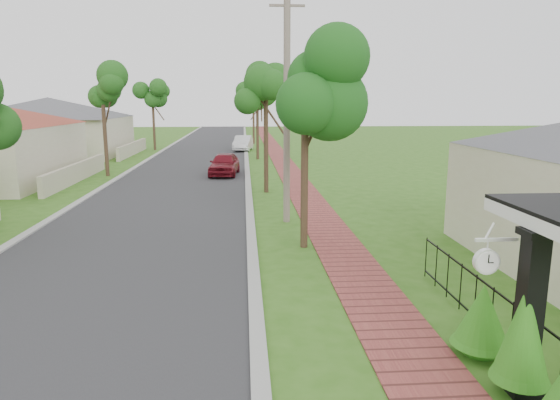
{
  "coord_description": "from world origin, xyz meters",
  "views": [
    {
      "loc": [
        0.44,
        -7.5,
        4.27
      ],
      "look_at": [
        1.46,
        6.47,
        1.5
      ],
      "focal_mm": 32.0,
      "sensor_mm": 36.0,
      "label": 1
    }
  ],
  "objects_px": {
    "parked_car_white": "(243,143)",
    "utility_pole": "(287,110)",
    "parked_car_red": "(224,164)",
    "near_tree": "(305,88)",
    "porch_post": "(528,322)",
    "station_clock": "(487,260)"
  },
  "relations": [
    {
      "from": "parked_car_red",
      "to": "parked_car_white",
      "type": "distance_m",
      "value": 14.9
    },
    {
      "from": "parked_car_red",
      "to": "utility_pole",
      "type": "height_order",
      "value": "utility_pole"
    },
    {
      "from": "porch_post",
      "to": "near_tree",
      "type": "relative_size",
      "value": 0.43
    },
    {
      "from": "porch_post",
      "to": "near_tree",
      "type": "bearing_deg",
      "value": 106.83
    },
    {
      "from": "parked_car_white",
      "to": "utility_pole",
      "type": "xyz_separation_m",
      "value": [
        1.56,
        -26.65,
        3.32
      ]
    },
    {
      "from": "parked_car_white",
      "to": "station_clock",
      "type": "relative_size",
      "value": 6.03
    },
    {
      "from": "near_tree",
      "to": "station_clock",
      "type": "bearing_deg",
      "value": -75.82
    },
    {
      "from": "utility_pole",
      "to": "station_clock",
      "type": "height_order",
      "value": "utility_pole"
    },
    {
      "from": "utility_pole",
      "to": "parked_car_red",
      "type": "bearing_deg",
      "value": 102.69
    },
    {
      "from": "near_tree",
      "to": "parked_car_red",
      "type": "bearing_deg",
      "value": 100.91
    },
    {
      "from": "parked_car_red",
      "to": "utility_pole",
      "type": "bearing_deg",
      "value": -71.73
    },
    {
      "from": "porch_post",
      "to": "station_clock",
      "type": "bearing_deg",
      "value": 140.74
    },
    {
      "from": "station_clock",
      "to": "porch_post",
      "type": "bearing_deg",
      "value": -39.26
    },
    {
      "from": "parked_car_red",
      "to": "near_tree",
      "type": "xyz_separation_m",
      "value": [
        2.9,
        -15.02,
        3.98
      ]
    },
    {
      "from": "parked_car_red",
      "to": "utility_pole",
      "type": "distance_m",
      "value": 12.53
    },
    {
      "from": "parked_car_red",
      "to": "near_tree",
      "type": "relative_size",
      "value": 0.66
    },
    {
      "from": "near_tree",
      "to": "utility_pole",
      "type": "relative_size",
      "value": 0.74
    },
    {
      "from": "porch_post",
      "to": "station_clock",
      "type": "relative_size",
      "value": 3.86
    },
    {
      "from": "porch_post",
      "to": "near_tree",
      "type": "distance_m",
      "value": 8.84
    },
    {
      "from": "near_tree",
      "to": "station_clock",
      "type": "xyz_separation_m",
      "value": [
        1.86,
        -7.37,
        -2.68
      ]
    },
    {
      "from": "parked_car_red",
      "to": "porch_post",
      "type": "bearing_deg",
      "value": -71.45
    },
    {
      "from": "near_tree",
      "to": "porch_post",
      "type": "bearing_deg",
      "value": -73.17
    }
  ]
}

